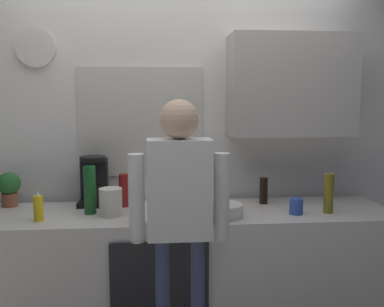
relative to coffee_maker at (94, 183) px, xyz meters
name	(u,v)px	position (x,y,z in m)	size (l,w,h in m)	color
kitchen_counter	(177,278)	(0.55, -0.24, -0.59)	(2.77, 0.64, 0.89)	beige
back_wall_assembly	(188,133)	(0.65, 0.16, 0.32)	(4.37, 0.42, 2.60)	white
coffee_maker	(94,183)	(0.00, 0.00, 0.00)	(0.20, 0.20, 0.33)	black
bottle_red_vinegar	(124,190)	(0.21, -0.09, -0.04)	(0.06, 0.06, 0.22)	maroon
bottle_green_wine	(90,190)	(0.01, -0.25, 0.00)	(0.07, 0.07, 0.30)	#195923
bottle_dark_sauce	(264,191)	(1.15, -0.09, -0.06)	(0.06, 0.06, 0.18)	black
bottle_olive_oil	(329,193)	(1.49, -0.36, -0.02)	(0.06, 0.06, 0.25)	olive
cup_blue_mug	(296,206)	(1.28, -0.37, -0.10)	(0.08, 0.08, 0.10)	#3351B2
mixing_bowl	(225,211)	(0.83, -0.40, -0.11)	(0.22, 0.22, 0.08)	white
potted_plant	(9,187)	(-0.55, -0.01, -0.01)	(0.15, 0.15, 0.23)	#9E5638
dish_soap	(38,208)	(-0.27, -0.39, -0.07)	(0.06, 0.06, 0.18)	yellow
storage_canister	(111,202)	(0.14, -0.31, -0.06)	(0.14, 0.14, 0.17)	silver
person_at_sink	(179,215)	(0.55, -0.54, -0.09)	(0.57, 0.22, 1.60)	#3F4766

